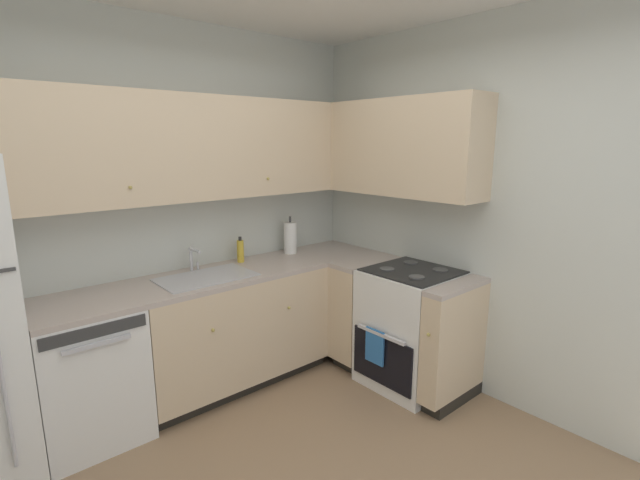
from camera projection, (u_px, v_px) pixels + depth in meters
wall_back at (154, 213)px, 3.25m from camera, size 3.54×0.05×2.67m
wall_right at (515, 218)px, 3.03m from camera, size 0.05×3.66×2.67m
dishwasher at (88, 373)px, 2.81m from camera, size 0.60×0.63×0.86m
lower_cabinets_back at (232, 329)px, 3.46m from camera, size 1.43×0.62×0.86m
countertop_back at (229, 274)px, 3.36m from camera, size 2.63×0.60×0.03m
lower_cabinets_right at (393, 324)px, 3.57m from camera, size 0.62×1.06×0.86m
countertop_right at (395, 270)px, 3.47m from camera, size 0.60×1.06×0.03m
oven_range at (411, 327)px, 3.45m from camera, size 0.68×0.62×1.04m
upper_cabinets_back at (193, 148)px, 3.17m from camera, size 2.31×0.34×0.72m
upper_cabinets_right at (388, 147)px, 3.54m from camera, size 0.32×1.61×0.72m
sink at (207, 283)px, 3.22m from camera, size 0.66×0.40×0.10m
faucet at (193, 257)px, 3.34m from camera, size 0.07×0.16×0.18m
soap_bottle at (240, 251)px, 3.61m from camera, size 0.06×0.06×0.21m
paper_towel_roll at (290, 238)px, 3.89m from camera, size 0.11×0.11×0.33m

